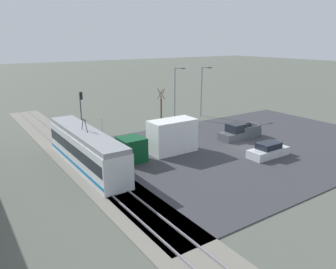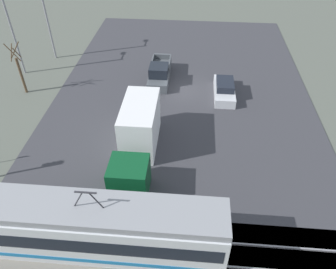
{
  "view_description": "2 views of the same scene",
  "coord_description": "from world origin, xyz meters",
  "px_view_note": "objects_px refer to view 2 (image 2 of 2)",
  "views": [
    {
      "loc": [
        -24.55,
        27.07,
        11.74
      ],
      "look_at": [
        4.36,
        7.48,
        1.59
      ],
      "focal_mm": 35.0,
      "sensor_mm": 36.0,
      "label": 1
    },
    {
      "loc": [
        -0.85,
        27.07,
        16.94
      ],
      "look_at": [
        0.57,
        10.48,
        3.14
      ],
      "focal_mm": 35.0,
      "sensor_mm": 36.0,
      "label": 2
    }
  ],
  "objects_px": {
    "box_truck": "(138,136)",
    "street_lamp_mid_block": "(14,31)",
    "sedan_car_0": "(224,89)",
    "pickup_truck": "(160,73)",
    "street_tree": "(20,71)",
    "light_rail_tram": "(94,228)",
    "street_lamp_near_crossing": "(48,18)"
  },
  "relations": [
    {
      "from": "street_lamp_mid_block",
      "to": "sedan_car_0",
      "type": "bearing_deg",
      "value": 172.01
    },
    {
      "from": "street_tree",
      "to": "street_lamp_mid_block",
      "type": "bearing_deg",
      "value": -65.83
    },
    {
      "from": "light_rail_tram",
      "to": "street_lamp_mid_block",
      "type": "xyz_separation_m",
      "value": [
        12.71,
        -19.45,
        2.65
      ]
    },
    {
      "from": "sedan_car_0",
      "to": "street_tree",
      "type": "relative_size",
      "value": 0.92
    },
    {
      "from": "light_rail_tram",
      "to": "pickup_truck",
      "type": "distance_m",
      "value": 18.95
    },
    {
      "from": "light_rail_tram",
      "to": "sedan_car_0",
      "type": "relative_size",
      "value": 3.05
    },
    {
      "from": "pickup_truck",
      "to": "sedan_car_0",
      "type": "xyz_separation_m",
      "value": [
        -6.33,
        2.3,
        -0.11
      ]
    },
    {
      "from": "box_truck",
      "to": "pickup_truck",
      "type": "bearing_deg",
      "value": -92.2
    },
    {
      "from": "street_tree",
      "to": "light_rail_tram",
      "type": "bearing_deg",
      "value": 125.15
    },
    {
      "from": "pickup_truck",
      "to": "street_tree",
      "type": "bearing_deg",
      "value": 14.63
    },
    {
      "from": "box_truck",
      "to": "street_tree",
      "type": "height_order",
      "value": "street_tree"
    },
    {
      "from": "box_truck",
      "to": "street_lamp_mid_block",
      "type": "distance_m",
      "value": 18.2
    },
    {
      "from": "box_truck",
      "to": "street_lamp_mid_block",
      "type": "bearing_deg",
      "value": -39.7
    },
    {
      "from": "street_lamp_near_crossing",
      "to": "light_rail_tram",
      "type": "bearing_deg",
      "value": 114.82
    },
    {
      "from": "street_tree",
      "to": "street_lamp_mid_block",
      "type": "xyz_separation_m",
      "value": [
        1.73,
        -3.86,
        2.14
      ]
    },
    {
      "from": "light_rail_tram",
      "to": "street_tree",
      "type": "distance_m",
      "value": 19.07
    },
    {
      "from": "sedan_car_0",
      "to": "street_lamp_mid_block",
      "type": "bearing_deg",
      "value": -7.99
    },
    {
      "from": "box_truck",
      "to": "street_lamp_near_crossing",
      "type": "distance_m",
      "value": 19.41
    },
    {
      "from": "pickup_truck",
      "to": "sedan_car_0",
      "type": "height_order",
      "value": "pickup_truck"
    },
    {
      "from": "street_tree",
      "to": "street_lamp_mid_block",
      "type": "height_order",
      "value": "street_lamp_mid_block"
    },
    {
      "from": "light_rail_tram",
      "to": "box_truck",
      "type": "height_order",
      "value": "light_rail_tram"
    },
    {
      "from": "light_rail_tram",
      "to": "box_truck",
      "type": "xyz_separation_m",
      "value": [
        -1.13,
        -7.96,
        -0.08
      ]
    },
    {
      "from": "street_lamp_mid_block",
      "to": "light_rail_tram",
      "type": "bearing_deg",
      "value": 123.16
    },
    {
      "from": "sedan_car_0",
      "to": "street_lamp_near_crossing",
      "type": "distance_m",
      "value": 20.05
    },
    {
      "from": "sedan_car_0",
      "to": "street_tree",
      "type": "bearing_deg",
      "value": 2.94
    },
    {
      "from": "pickup_truck",
      "to": "street_tree",
      "type": "xyz_separation_m",
      "value": [
        12.53,
        3.27,
        1.5
      ]
    },
    {
      "from": "light_rail_tram",
      "to": "sedan_car_0",
      "type": "distance_m",
      "value": 18.37
    },
    {
      "from": "box_truck",
      "to": "sedan_car_0",
      "type": "height_order",
      "value": "box_truck"
    },
    {
      "from": "pickup_truck",
      "to": "sedan_car_0",
      "type": "bearing_deg",
      "value": 160.02
    },
    {
      "from": "light_rail_tram",
      "to": "box_truck",
      "type": "bearing_deg",
      "value": -98.1
    },
    {
      "from": "sedan_car_0",
      "to": "street_tree",
      "type": "height_order",
      "value": "street_tree"
    },
    {
      "from": "light_rail_tram",
      "to": "pickup_truck",
      "type": "xyz_separation_m",
      "value": [
        -1.55,
        -18.86,
        -0.99
      ]
    }
  ]
}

